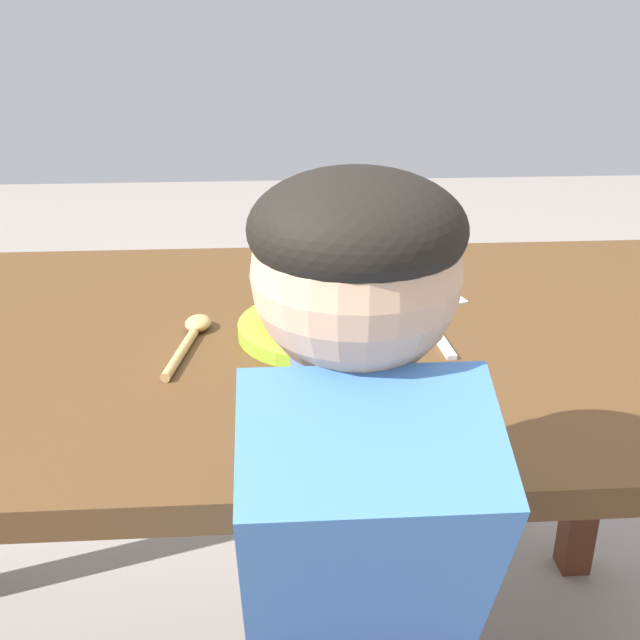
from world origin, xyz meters
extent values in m
cube|color=#50341A|center=(0.00, 0.00, 0.69)|extent=(1.42, 0.75, 0.03)
cube|color=#552B1B|center=(0.64, 0.30, 0.34)|extent=(0.06, 0.06, 0.68)
cylinder|color=#8DBC2C|center=(0.08, -0.01, 0.72)|extent=(0.22, 0.22, 0.02)
ellipsoid|color=yellow|center=(0.04, -0.01, 0.74)|extent=(0.09, 0.09, 0.03)
ellipsoid|color=red|center=(0.06, -0.07, 0.74)|extent=(0.04, 0.03, 0.02)
ellipsoid|color=red|center=(0.08, -0.05, 0.74)|extent=(0.03, 0.04, 0.02)
ellipsoid|color=red|center=(0.12, -0.07, 0.74)|extent=(0.04, 0.03, 0.02)
ellipsoid|color=silver|center=(0.13, -0.03, 0.74)|extent=(0.05, 0.04, 0.02)
cube|color=silver|center=(0.23, -0.04, 0.71)|extent=(0.02, 0.13, 0.01)
cube|color=silver|center=(0.23, 0.05, 0.71)|extent=(0.03, 0.05, 0.01)
cylinder|color=silver|center=(0.23, 0.10, 0.71)|extent=(0.01, 0.04, 0.00)
cylinder|color=silver|center=(0.22, 0.10, 0.71)|extent=(0.01, 0.04, 0.00)
cylinder|color=silver|center=(0.21, 0.09, 0.71)|extent=(0.01, 0.04, 0.00)
cylinder|color=tan|center=(-0.10, -0.07, 0.72)|extent=(0.03, 0.13, 0.01)
ellipsoid|color=tan|center=(-0.09, 0.01, 0.72)|extent=(0.04, 0.05, 0.02)
cylinder|color=#537CE4|center=(0.06, -0.26, 0.76)|extent=(0.06, 0.06, 0.10)
cube|color=#3F72BF|center=(0.08, -0.45, 0.72)|extent=(0.18, 0.23, 0.34)
sphere|color=#D8A884|center=(0.08, -0.40, 0.94)|extent=(0.16, 0.16, 0.16)
ellipsoid|color=black|center=(0.08, -0.40, 0.97)|extent=(0.17, 0.17, 0.09)
cylinder|color=#D8A884|center=(0.08, -0.30, 0.73)|extent=(0.05, 0.19, 0.05)
cube|color=white|center=(0.23, 0.13, 0.71)|extent=(0.15, 0.16, 0.00)
camera|label=1|loc=(0.02, -0.94, 1.13)|focal=42.35mm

